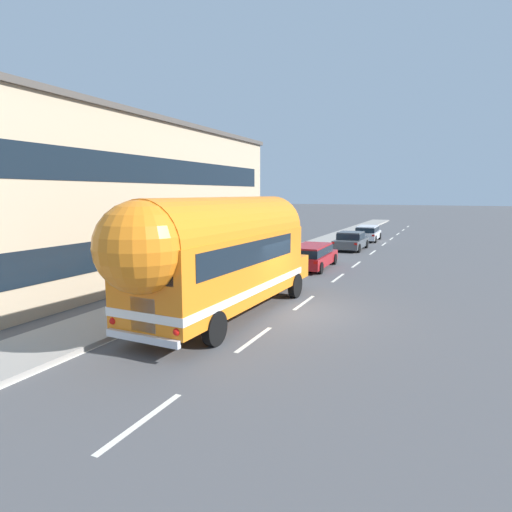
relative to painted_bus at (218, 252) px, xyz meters
name	(u,v)px	position (x,y,z in m)	size (l,w,h in m)	color
ground_plane	(292,312)	(1.90, 1.97, -2.30)	(300.00, 300.00, 0.00)	#4C4C4F
lane_markings	(320,259)	(-0.74, 14.79, -2.30)	(3.87, 80.00, 0.01)	silver
sidewalk_slab	(270,261)	(-3.10, 11.97, -2.23)	(2.53, 90.00, 0.15)	gray
roadside_building	(82,199)	(-11.59, 5.40, 1.62)	(12.15, 21.88, 7.84)	tan
painted_bus	(218,252)	(0.00, 0.00, 0.00)	(2.81, 10.83, 4.12)	orange
car_lead	(312,255)	(-0.13, 10.95, -1.51)	(2.05, 4.86, 1.37)	#A5191E
car_second	(351,240)	(0.11, 20.08, -1.58)	(2.03, 4.32, 1.37)	#474C51
car_third	(368,232)	(0.19, 26.79, -1.52)	(1.98, 4.60, 1.37)	white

